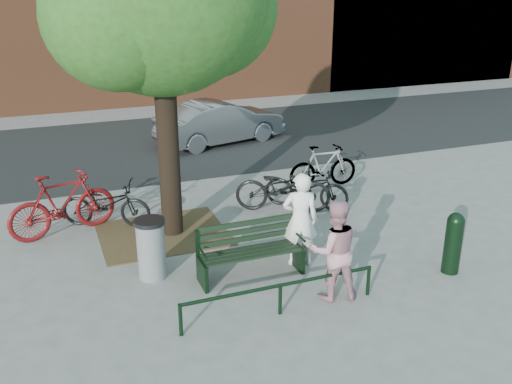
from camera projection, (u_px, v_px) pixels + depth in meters
name	position (u px, v px, depth m)	size (l,w,h in m)	color
ground	(251.00, 277.00, 9.50)	(90.00, 90.00, 0.00)	gray
dirt_pit	(163.00, 234.00, 11.08)	(2.40, 2.00, 0.02)	brown
road	(149.00, 145.00, 16.91)	(40.00, 7.00, 0.01)	black
park_bench	(249.00, 249.00, 9.40)	(1.74, 0.54, 0.97)	black
guard_railing	(280.00, 290.00, 8.31)	(3.06, 0.06, 0.51)	black
person_left	(300.00, 219.00, 9.66)	(0.61, 0.40, 1.66)	white
person_right	(334.00, 250.00, 8.63)	(0.78, 0.61, 1.61)	#BC818D
bollard	(453.00, 241.00, 9.47)	(0.29, 0.29, 1.08)	black
litter_bin	(151.00, 248.00, 9.32)	(0.50, 0.50, 1.03)	gray
bicycle_a	(106.00, 204.00, 11.30)	(0.62, 1.79, 0.94)	black
bicycle_b	(62.00, 204.00, 10.88)	(0.59, 2.08, 1.25)	#5D0D0E
bicycle_c	(283.00, 187.00, 12.01)	(0.70, 2.01, 1.05)	black
bicycle_d	(323.00, 166.00, 13.42)	(0.48, 1.70, 1.02)	gray
bicycle_e	(307.00, 187.00, 12.18)	(0.64, 1.83, 0.96)	black
parked_car	(220.00, 122.00, 16.96)	(1.36, 3.90, 1.28)	slate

